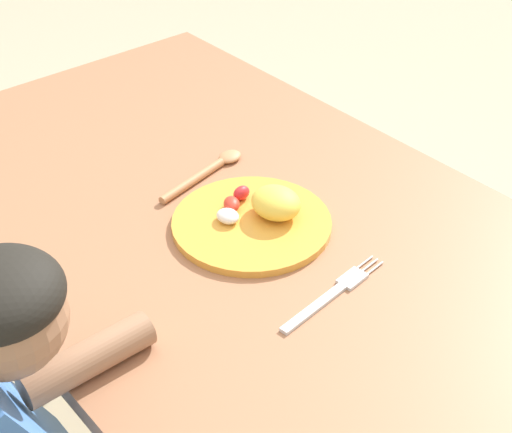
% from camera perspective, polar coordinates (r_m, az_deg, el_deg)
% --- Properties ---
extents(dining_table, '(1.46, 0.81, 0.68)m').
position_cam_1_polar(dining_table, '(1.34, -0.49, -3.13)').
color(dining_table, '#A16A49').
rests_on(dining_table, ground_plane).
extents(plate, '(0.27, 0.27, 0.06)m').
position_cam_1_polar(plate, '(1.30, 0.13, -0.12)').
color(plate, gold).
rests_on(plate, dining_table).
extents(fork, '(0.04, 0.22, 0.01)m').
position_cam_1_polar(fork, '(1.17, 5.58, -5.63)').
color(fork, silver).
rests_on(fork, dining_table).
extents(spoon, '(0.07, 0.21, 0.02)m').
position_cam_1_polar(spoon, '(1.43, -3.48, 3.36)').
color(spoon, tan).
rests_on(spoon, dining_table).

